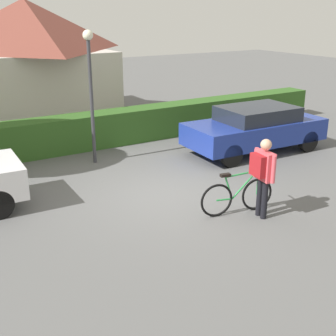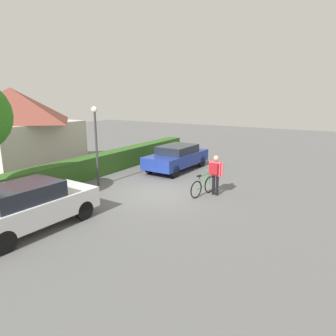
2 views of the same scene
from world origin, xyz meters
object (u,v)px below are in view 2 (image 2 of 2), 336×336
at_px(person_rider, 215,171).
at_px(fire_hydrant, 30,199).
at_px(bicycle, 203,186).
at_px(parked_car_near, 30,205).
at_px(parked_car_far, 177,157).
at_px(street_lamp, 96,134).

bearing_deg(person_rider, fire_hydrant, 135.16).
xyz_separation_m(bicycle, fire_hydrant, (-4.89, 4.75, 0.01)).
height_order(parked_car_near, fire_hydrant, parked_car_near).
bearing_deg(person_rider, parked_car_near, 149.70).
bearing_deg(fire_hydrant, person_rider, -44.84).
distance_m(bicycle, person_rider, 0.82).
relative_size(parked_car_far, bicycle, 2.59).
relative_size(bicycle, street_lamp, 0.46).
bearing_deg(bicycle, parked_car_near, 151.42).
bearing_deg(bicycle, parked_car_far, 43.87).
height_order(person_rider, fire_hydrant, person_rider).
xyz_separation_m(person_rider, street_lamp, (-1.60, 5.21, 1.38)).
distance_m(parked_car_near, bicycle, 6.72).
height_order(bicycle, street_lamp, street_lamp).
bearing_deg(street_lamp, person_rider, -72.96).
xyz_separation_m(street_lamp, fire_hydrant, (-3.59, -0.05, -2.01)).
bearing_deg(fire_hydrant, parked_car_far, -10.66).
height_order(bicycle, fire_hydrant, bicycle).
xyz_separation_m(parked_car_near, bicycle, (5.89, -3.21, -0.40)).
distance_m(parked_car_far, bicycle, 4.64).
xyz_separation_m(bicycle, person_rider, (0.30, -0.41, 0.64)).
relative_size(person_rider, fire_hydrant, 2.12).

